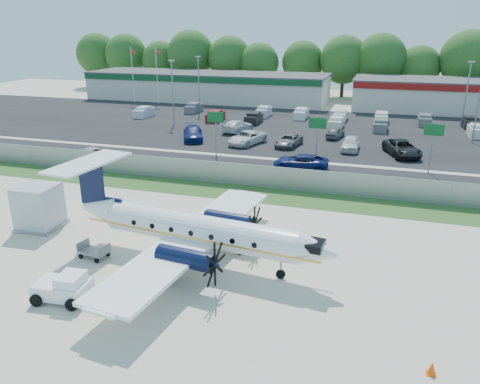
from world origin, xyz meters
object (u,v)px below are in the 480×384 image
(pushback_tug, at_px, (64,287))
(baggage_cart_far, at_px, (94,251))
(aircraft, at_px, (195,229))
(baggage_cart_near, at_px, (236,243))
(service_container, at_px, (39,208))

(pushback_tug, distance_m, baggage_cart_far, 4.71)
(aircraft, relative_size, baggage_cart_far, 9.01)
(aircraft, bearing_deg, baggage_cart_near, 49.40)
(baggage_cart_near, height_order, baggage_cart_far, baggage_cart_near)
(baggage_cart_far, bearing_deg, pushback_tug, -74.16)
(aircraft, relative_size, service_container, 5.71)
(pushback_tug, relative_size, baggage_cart_far, 1.48)
(aircraft, xyz_separation_m, pushback_tug, (-4.86, -6.00, -1.38))
(baggage_cart_near, distance_m, service_container, 14.37)
(pushback_tug, bearing_deg, baggage_cart_far, 105.84)
(baggage_cart_far, relative_size, service_container, 0.63)
(baggage_cart_near, relative_size, service_container, 0.69)
(baggage_cart_far, distance_m, service_container, 7.01)
(baggage_cart_near, distance_m, baggage_cart_far, 8.84)
(aircraft, height_order, baggage_cart_near, aircraft)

